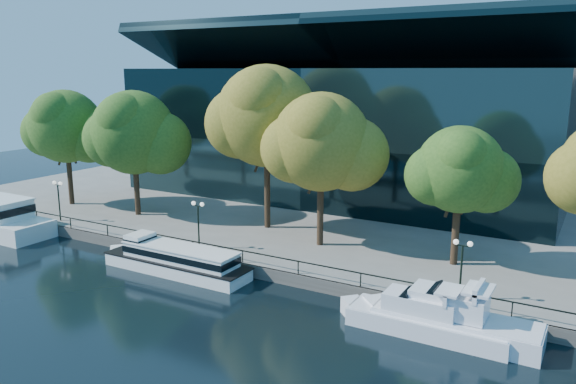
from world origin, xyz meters
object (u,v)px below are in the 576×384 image
Objects in this scene: tour_boat at (173,258)px; tree_1 at (134,134)px; tree_3 at (323,144)px; tree_4 at (461,172)px; tree_2 at (268,118)px; lamp_1 at (198,214)px; cruiser_near at (421,317)px; lamp_0 at (58,192)px; cruiser_far at (448,318)px; tree_0 at (66,128)px; lamp_2 at (462,256)px.

tour_boat is 1.09× the size of tree_1.
tree_4 is (11.28, 0.75, -1.43)m from tree_3.
tree_2 is 11.30m from lamp_1.
lamp_0 reaches higher than cruiser_near.
tour_boat is 23.42m from tree_4.
tour_boat is at bearing -152.89° from tree_4.
lamp_0 reaches higher than cruiser_far.
tree_4 is at bearing 18.30° from lamp_1.
tree_3 is 12.00m from lamp_1.
tree_0 is (-43.05, 9.51, 8.61)m from cruiser_near.
tree_4 is 2.68× the size of lamp_0.
tree_3 is (8.55, 9.40, 8.64)m from tour_boat.
cruiser_near is 35.49m from tree_1.
lamp_0 is (-17.87, 3.54, 2.85)m from tour_boat.
cruiser_near is 0.85× the size of tree_0.
cruiser_far is at bearing -11.54° from tree_0.
cruiser_near is 44.92m from tree_0.
cruiser_far is at bearing -30.56° from tree_2.
tree_0 is at bearing -173.38° from tree_2.
tree_1 is at bearing 144.08° from tour_boat.
tree_4 is (18.13, -1.65, -3.11)m from tree_2.
tree_0 is at bearing 173.02° from lamp_2.
lamp_2 is (1.34, 4.08, 3.00)m from cruiser_near.
lamp_0 is (-26.42, -5.86, -5.80)m from tree_3.
cruiser_near is 21.16m from lamp_1.
cruiser_near is 13.00m from tree_4.
tree_0 is 3.17× the size of lamp_0.
lamp_2 reaches higher than cruiser_near.
cruiser_near is 2.69× the size of lamp_1.
cruiser_near is at bearing -33.46° from tree_2.
lamp_0 is (-39.78, 3.67, 2.83)m from cruiser_far.
tree_4 is (19.83, 10.15, 7.22)m from tour_boat.
lamp_1 is at bearing -102.75° from tree_2.
tour_boat is 15.37m from tree_3.
tree_0 is (-22.67, 8.97, 8.45)m from tour_boat.
cruiser_far is 0.72× the size of tree_2.
tree_1 is at bearing 164.93° from cruiser_far.
tree_2 is (14.39, 2.62, 2.04)m from tree_1.
tree_1 is at bearing 163.61° from cruiser_near.
tree_1 is 21.24m from tree_3.
tree_4 is (32.52, 0.96, -1.07)m from tree_1.
lamp_0 is at bearing 168.79° from tour_boat.
tree_1 reaches higher than tree_0.
lamp_1 is 21.88m from lamp_2.
tree_1 is 1.19× the size of tree_4.
lamp_1 is (-20.00, -6.61, -4.37)m from tree_4.
tree_0 is 9.99m from tree_1.
cruiser_far is at bearing -0.33° from tour_boat.
cruiser_near is at bearing -87.08° from tree_4.
tour_boat is at bearing -98.22° from tree_2.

